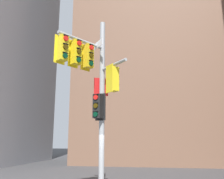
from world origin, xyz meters
name	(u,v)px	position (x,y,z in m)	size (l,w,h in m)	color
signal_pole_assembly	(94,83)	(-0.24, -0.56, 4.61)	(2.73, 2.30, 7.56)	#9EA0A3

